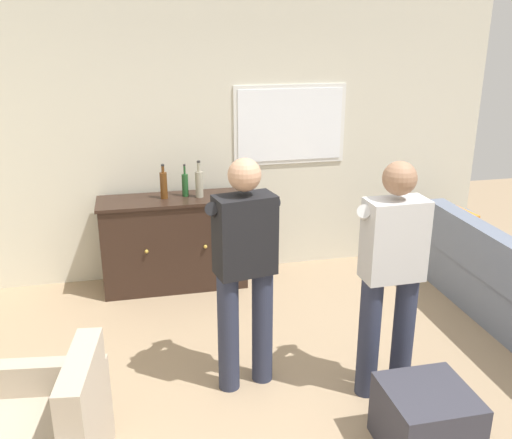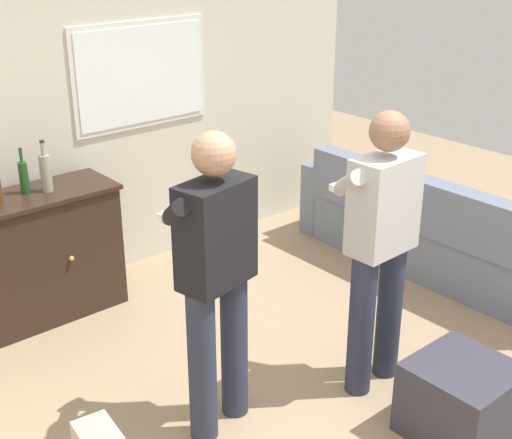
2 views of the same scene
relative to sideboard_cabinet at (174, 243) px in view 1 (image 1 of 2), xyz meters
name	(u,v)px [view 1 (image 1 of 2)]	position (x,y,z in m)	size (l,w,h in m)	color
ground	(322,424)	(0.75, -2.30, -0.46)	(10.40, 10.40, 0.00)	#9E8466
wall_back_with_window	(243,137)	(0.76, 0.36, 0.94)	(5.20, 0.15, 2.80)	beige
sideboard_cabinet	(174,243)	(0.00, 0.00, 0.00)	(1.41, 0.49, 0.91)	black
bottle_wine_green	(199,183)	(0.26, -0.02, 0.59)	(0.07, 0.07, 0.35)	gray
bottle_liquor_amber	(164,185)	(-0.07, 0.01, 0.59)	(0.07, 0.07, 0.33)	#593314
bottle_spirits_clear	(185,184)	(0.13, 0.04, 0.57)	(0.06, 0.06, 0.31)	#1E4C23
ottoman	(426,421)	(1.29, -2.65, -0.24)	(0.52, 0.52, 0.43)	#33333D
person_standing_left	(244,264)	(0.36, -1.73, 0.48)	(0.55, 0.51, 1.68)	#282D42
person_standing_right	(391,270)	(1.29, -2.02, 0.48)	(0.56, 0.48, 1.68)	#282D42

